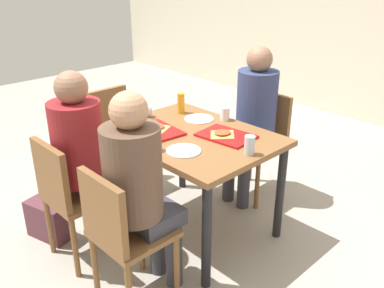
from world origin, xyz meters
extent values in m
cube|color=#9E998E|center=(0.00, 0.00, -0.01)|extent=(10.00, 10.00, 0.02)
cube|color=brown|center=(0.00, 0.00, 0.75)|extent=(1.14, 0.86, 0.04)
cylinder|color=black|center=(-0.51, -0.37, 0.36)|extent=(0.06, 0.06, 0.73)
cylinder|color=black|center=(0.51, -0.37, 0.36)|extent=(0.06, 0.06, 0.73)
cylinder|color=black|center=(-0.51, 0.37, 0.36)|extent=(0.06, 0.06, 0.73)
cylinder|color=black|center=(0.51, 0.37, 0.36)|extent=(0.06, 0.06, 0.73)
cube|color=brown|center=(-0.29, -0.73, 0.45)|extent=(0.40, 0.40, 0.03)
cube|color=brown|center=(-0.29, -0.91, 0.67)|extent=(0.38, 0.04, 0.40)
cylinder|color=brown|center=(-0.46, -0.56, 0.22)|extent=(0.04, 0.04, 0.44)
cylinder|color=brown|center=(-0.12, -0.56, 0.22)|extent=(0.04, 0.04, 0.44)
cylinder|color=brown|center=(-0.46, -0.90, 0.22)|extent=(0.04, 0.04, 0.44)
cylinder|color=brown|center=(-0.12, -0.90, 0.22)|extent=(0.04, 0.04, 0.44)
cube|color=brown|center=(0.29, -0.73, 0.45)|extent=(0.40, 0.40, 0.03)
cube|color=brown|center=(0.29, -0.91, 0.67)|extent=(0.38, 0.04, 0.40)
cylinder|color=brown|center=(0.12, -0.56, 0.22)|extent=(0.04, 0.04, 0.44)
cylinder|color=brown|center=(0.46, -0.56, 0.22)|extent=(0.04, 0.04, 0.44)
cylinder|color=brown|center=(0.12, -0.90, 0.22)|extent=(0.04, 0.04, 0.44)
cube|color=brown|center=(0.00, 0.73, 0.45)|extent=(0.40, 0.40, 0.03)
cube|color=brown|center=(0.00, 0.91, 0.67)|extent=(0.38, 0.04, 0.40)
cylinder|color=brown|center=(0.17, 0.56, 0.22)|extent=(0.04, 0.04, 0.44)
cylinder|color=brown|center=(-0.17, 0.56, 0.22)|extent=(0.04, 0.04, 0.44)
cylinder|color=brown|center=(0.17, 0.90, 0.22)|extent=(0.04, 0.04, 0.44)
cylinder|color=brown|center=(-0.17, 0.90, 0.22)|extent=(0.04, 0.04, 0.44)
cube|color=brown|center=(-0.87, 0.00, 0.45)|extent=(0.40, 0.40, 0.03)
cube|color=brown|center=(-1.05, 0.00, 0.67)|extent=(0.04, 0.38, 0.40)
cylinder|color=brown|center=(-0.70, 0.17, 0.22)|extent=(0.04, 0.04, 0.44)
cylinder|color=brown|center=(-0.70, -0.17, 0.22)|extent=(0.04, 0.04, 0.44)
cylinder|color=brown|center=(-1.04, 0.17, 0.22)|extent=(0.04, 0.04, 0.44)
cylinder|color=brown|center=(-1.04, -0.17, 0.22)|extent=(0.04, 0.04, 0.44)
cylinder|color=#383842|center=(-0.37, -0.50, 0.23)|extent=(0.10, 0.10, 0.47)
cylinder|color=#383842|center=(-0.21, -0.50, 0.23)|extent=(0.10, 0.10, 0.47)
cube|color=#383842|center=(-0.29, -0.60, 0.52)|extent=(0.32, 0.28, 0.10)
cylinder|color=maroon|center=(-0.29, -0.71, 0.83)|extent=(0.32, 0.32, 0.52)
sphere|color=#8C664C|center=(-0.29, -0.71, 1.18)|extent=(0.20, 0.20, 0.20)
cylinder|color=#383842|center=(0.21, -0.50, 0.23)|extent=(0.10, 0.10, 0.47)
cylinder|color=#383842|center=(0.37, -0.50, 0.23)|extent=(0.10, 0.10, 0.47)
cube|color=#383842|center=(0.29, -0.60, 0.52)|extent=(0.32, 0.28, 0.10)
cylinder|color=brown|center=(0.29, -0.71, 0.83)|extent=(0.32, 0.32, 0.52)
sphere|color=tan|center=(0.29, -0.71, 1.18)|extent=(0.20, 0.20, 0.20)
cylinder|color=#383842|center=(0.08, 0.50, 0.23)|extent=(0.10, 0.10, 0.47)
cylinder|color=#383842|center=(-0.08, 0.50, 0.23)|extent=(0.10, 0.10, 0.47)
cube|color=#383842|center=(0.00, 0.60, 0.52)|extent=(0.32, 0.28, 0.10)
cylinder|color=navy|center=(0.00, 0.71, 0.83)|extent=(0.32, 0.32, 0.52)
sphere|color=#8C664C|center=(0.00, 0.71, 1.18)|extent=(0.20, 0.20, 0.20)
cube|color=#B21414|center=(-0.20, -0.15, 0.77)|extent=(0.39, 0.30, 0.02)
cube|color=#B21414|center=(0.20, 0.13, 0.77)|extent=(0.39, 0.30, 0.02)
cylinder|color=white|center=(-0.17, 0.24, 0.77)|extent=(0.22, 0.22, 0.01)
cylinder|color=white|center=(0.17, -0.24, 0.77)|extent=(0.22, 0.22, 0.01)
pyramid|color=tan|center=(-0.22, -0.13, 0.79)|extent=(0.21, 0.20, 0.01)
ellipsoid|color=#B74723|center=(-0.22, -0.13, 0.80)|extent=(0.14, 0.14, 0.01)
pyramid|color=#C68C47|center=(0.18, 0.11, 0.79)|extent=(0.15, 0.17, 0.01)
ellipsoid|color=#B74723|center=(0.18, 0.11, 0.80)|extent=(0.11, 0.12, 0.01)
cylinder|color=white|center=(-0.03, 0.37, 0.82)|extent=(0.07, 0.07, 0.10)
cylinder|color=white|center=(0.03, -0.37, 0.82)|extent=(0.07, 0.07, 0.10)
cylinder|color=#B7BCC6|center=(0.48, 0.02, 0.83)|extent=(0.07, 0.07, 0.12)
cylinder|color=orange|center=(-0.37, 0.24, 0.85)|extent=(0.06, 0.06, 0.16)
sphere|color=silver|center=(-0.48, -0.02, 0.82)|extent=(0.10, 0.10, 0.10)
cube|color=#592D38|center=(-0.64, -0.83, 0.14)|extent=(0.35, 0.24, 0.28)
camera|label=1|loc=(1.92, -1.84, 1.85)|focal=39.00mm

